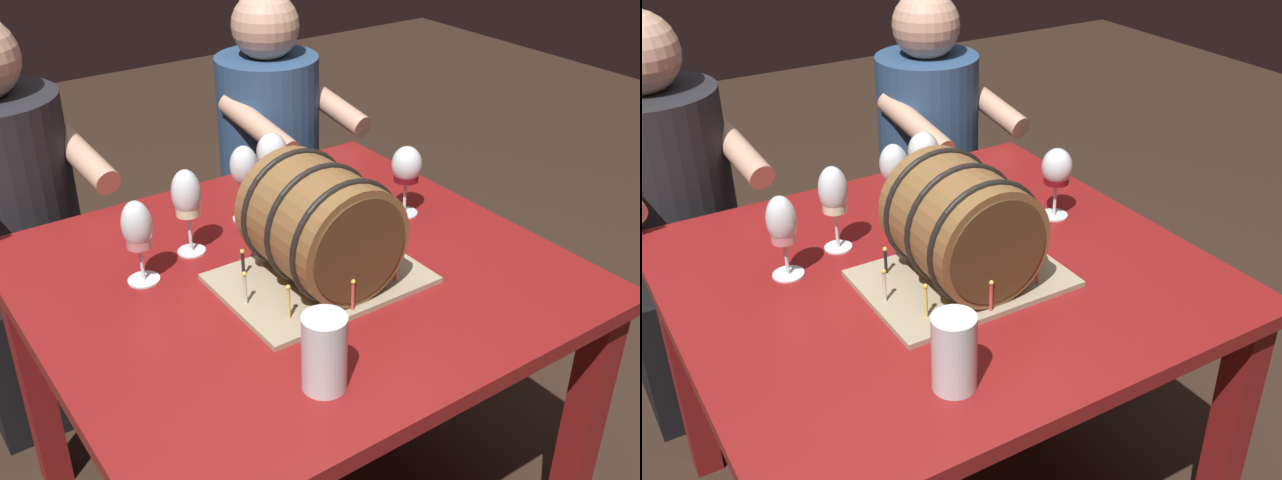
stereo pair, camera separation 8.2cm
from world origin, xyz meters
The scene contains 10 objects.
dining_table centered at (0.00, 0.00, 0.62)m, with size 1.11×1.04×0.73m.
barrel_cake centered at (0.02, -0.07, 0.86)m, with size 0.42×0.31×0.27m.
wine_glass_rose centered at (-0.29, 0.14, 0.86)m, with size 0.07×0.07×0.19m.
wine_glass_empty centered at (0.03, 0.26, 0.87)m, with size 0.07×0.07×0.19m.
wine_glass_amber centered at (0.14, 0.31, 0.86)m, with size 0.08×0.08×0.19m.
wine_glass_red centered at (0.37, 0.06, 0.86)m, with size 0.07×0.07×0.18m.
wine_glass_white centered at (-0.15, 0.19, 0.87)m, with size 0.07×0.07×0.20m.
beer_pint centered at (-0.17, -0.36, 0.80)m, with size 0.08×0.08×0.14m.
person_seated_left centered at (-0.41, 0.77, 0.57)m, with size 0.44×0.52×1.20m.
person_seated_right centered at (0.41, 0.77, 0.53)m, with size 0.39×0.49×1.16m.
Camera 1 is at (-0.76, -1.19, 1.60)m, focal length 42.45 mm.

